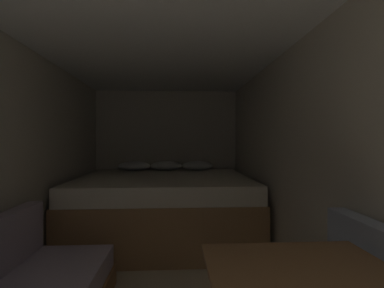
% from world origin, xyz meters
% --- Properties ---
extents(wall_back, '(2.38, 0.05, 2.07)m').
position_xyz_m(wall_back, '(0.00, 4.35, 1.04)').
color(wall_back, beige).
rests_on(wall_back, ground).
extents(wall_left, '(0.05, 4.76, 2.07)m').
position_xyz_m(wall_left, '(-1.17, 1.94, 1.04)').
color(wall_left, beige).
rests_on(wall_left, ground).
extents(wall_right, '(0.05, 4.76, 2.07)m').
position_xyz_m(wall_right, '(1.17, 1.94, 1.04)').
color(wall_right, beige).
rests_on(wall_right, ground).
extents(ceiling_slab, '(2.38, 4.76, 0.05)m').
position_xyz_m(ceiling_slab, '(0.00, 1.94, 2.10)').
color(ceiling_slab, white).
rests_on(ceiling_slab, wall_left).
extents(bed, '(2.16, 1.85, 0.94)m').
position_xyz_m(bed, '(0.00, 3.36, 0.41)').
color(bed, '#9E7247').
rests_on(bed, ground).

